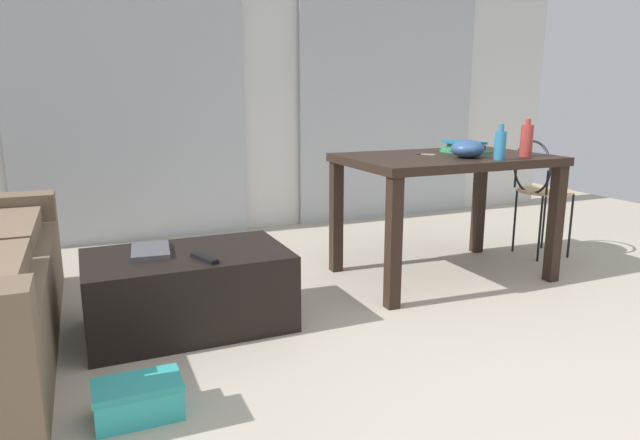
{
  "coord_description": "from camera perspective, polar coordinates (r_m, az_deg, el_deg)",
  "views": [
    {
      "loc": [
        -1.54,
        -1.38,
        1.14
      ],
      "look_at": [
        -0.28,
        1.52,
        0.42
      ],
      "focal_mm": 31.52,
      "sensor_mm": 36.0,
      "label": 1
    }
  ],
  "objects": [
    {
      "name": "ground_plane",
      "position": [
        3.23,
        6.73,
        -8.0
      ],
      "size": [
        7.78,
        7.78,
        0.0
      ],
      "primitive_type": "plane",
      "color": "#B2A893"
    },
    {
      "name": "wall_back",
      "position": [
        4.88,
        -5.22,
        13.55
      ],
      "size": [
        5.89,
        0.1,
        2.43
      ],
      "primitive_type": "cube",
      "color": "silver",
      "rests_on": "ground"
    },
    {
      "name": "curtains",
      "position": [
        4.8,
        -4.84,
        11.22
      ],
      "size": [
        4.03,
        0.03,
        2.03
      ],
      "color": "#B2B7BC",
      "rests_on": "ground"
    },
    {
      "name": "coffee_table",
      "position": [
        2.87,
        -13.2,
        -6.92
      ],
      "size": [
        0.97,
        0.59,
        0.38
      ],
      "color": "black",
      "rests_on": "ground"
    },
    {
      "name": "craft_table",
      "position": [
        3.55,
        12.58,
        4.68
      ],
      "size": [
        1.24,
        0.82,
        0.77
      ],
      "color": "black",
      "rests_on": "ground"
    },
    {
      "name": "wire_chair",
      "position": [
        4.23,
        21.31,
        3.5
      ],
      "size": [
        0.38,
        0.38,
        0.83
      ],
      "color": "tan",
      "rests_on": "ground"
    },
    {
      "name": "bottle_near",
      "position": [
        3.59,
        20.23,
        7.62
      ],
      "size": [
        0.07,
        0.07,
        0.22
      ],
      "color": "#99332D",
      "rests_on": "craft_table"
    },
    {
      "name": "bottle_far",
      "position": [
        3.36,
        17.82,
        7.29
      ],
      "size": [
        0.07,
        0.07,
        0.2
      ],
      "color": "teal",
      "rests_on": "craft_table"
    },
    {
      "name": "bowl",
      "position": [
        3.42,
        14.76,
        7.0
      ],
      "size": [
        0.19,
        0.19,
        0.11
      ],
      "primitive_type": "ellipsoid",
      "color": "#2D4C7A",
      "rests_on": "craft_table"
    },
    {
      "name": "book_stack",
      "position": [
        3.71,
        14.4,
        7.16
      ],
      "size": [
        0.23,
        0.28,
        0.07
      ],
      "color": "#2D7F56",
      "rests_on": "craft_table"
    },
    {
      "name": "tv_remote_on_table",
      "position": [
        4.03,
        15.43,
        7.2
      ],
      "size": [
        0.05,
        0.17,
        0.03
      ],
      "primitive_type": "cube",
      "rotation": [
        0.0,
        0.0,
        0.06
      ],
      "color": "black",
      "rests_on": "craft_table"
    },
    {
      "name": "scissors",
      "position": [
        3.56,
        10.43,
        6.6
      ],
      "size": [
        0.11,
        0.11,
        0.0
      ],
      "color": "#9EA0A5",
      "rests_on": "craft_table"
    },
    {
      "name": "tv_remote_primary",
      "position": [
        2.67,
        -11.66,
        -3.83
      ],
      "size": [
        0.1,
        0.18,
        0.02
      ],
      "primitive_type": "cube",
      "rotation": [
        0.0,
        0.0,
        0.35
      ],
      "color": "black",
      "rests_on": "coffee_table"
    },
    {
      "name": "magazine",
      "position": [
        2.86,
        -16.83,
        -2.98
      ],
      "size": [
        0.21,
        0.3,
        0.02
      ],
      "primitive_type": "cube",
      "rotation": [
        0.0,
        0.0,
        -0.12
      ],
      "color": "#4C4C51",
      "rests_on": "coffee_table"
    },
    {
      "name": "shoebox",
      "position": [
        2.21,
        -17.97,
        -16.93
      ],
      "size": [
        0.31,
        0.19,
        0.14
      ],
      "color": "#33B2AD",
      "rests_on": "ground"
    }
  ]
}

